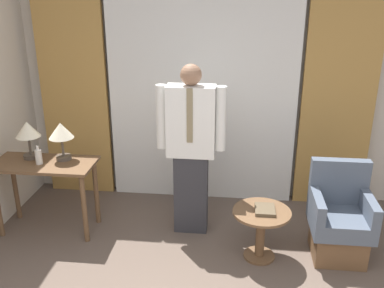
{
  "coord_description": "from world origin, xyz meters",
  "views": [
    {
      "loc": [
        0.4,
        -1.66,
        2.41
      ],
      "look_at": [
        -0.01,
        2.04,
        1.01
      ],
      "focal_mm": 40.0,
      "sensor_mm": 36.0,
      "label": 1
    }
  ],
  "objects_px": {
    "person": "(191,145)",
    "book": "(265,210)",
    "armchair": "(339,222)",
    "table_lamp_left": "(28,132)",
    "bottle_near_edge": "(39,156)",
    "side_table": "(261,226)",
    "table_lamp_right": "(61,133)",
    "desk": "(45,175)"
  },
  "relations": [
    {
      "from": "person",
      "to": "book",
      "type": "height_order",
      "value": "person"
    },
    {
      "from": "armchair",
      "to": "book",
      "type": "xyz_separation_m",
      "value": [
        -0.69,
        -0.13,
        0.16
      ]
    },
    {
      "from": "table_lamp_left",
      "to": "bottle_near_edge",
      "type": "relative_size",
      "value": 2.04
    },
    {
      "from": "person",
      "to": "side_table",
      "type": "bearing_deg",
      "value": -31.19
    },
    {
      "from": "table_lamp_right",
      "to": "book",
      "type": "bearing_deg",
      "value": -10.23
    },
    {
      "from": "bottle_near_edge",
      "to": "armchair",
      "type": "bearing_deg",
      "value": -1.86
    },
    {
      "from": "table_lamp_left",
      "to": "book",
      "type": "height_order",
      "value": "table_lamp_left"
    },
    {
      "from": "table_lamp_left",
      "to": "armchair",
      "type": "height_order",
      "value": "table_lamp_left"
    },
    {
      "from": "armchair",
      "to": "side_table",
      "type": "relative_size",
      "value": 1.68
    },
    {
      "from": "desk",
      "to": "bottle_near_edge",
      "type": "relative_size",
      "value": 5.37
    },
    {
      "from": "desk",
      "to": "book",
      "type": "xyz_separation_m",
      "value": [
        2.17,
        -0.26,
        -0.11
      ]
    },
    {
      "from": "desk",
      "to": "side_table",
      "type": "height_order",
      "value": "desk"
    },
    {
      "from": "table_lamp_left",
      "to": "side_table",
      "type": "bearing_deg",
      "value": -8.88
    },
    {
      "from": "table_lamp_right",
      "to": "side_table",
      "type": "bearing_deg",
      "value": -10.4
    },
    {
      "from": "table_lamp_left",
      "to": "book",
      "type": "bearing_deg",
      "value": -8.76
    },
    {
      "from": "table_lamp_left",
      "to": "person",
      "type": "distance_m",
      "value": 1.63
    },
    {
      "from": "table_lamp_right",
      "to": "armchair",
      "type": "relative_size",
      "value": 0.43
    },
    {
      "from": "table_lamp_right",
      "to": "bottle_near_edge",
      "type": "distance_m",
      "value": 0.31
    },
    {
      "from": "armchair",
      "to": "side_table",
      "type": "xyz_separation_m",
      "value": [
        -0.72,
        -0.13,
        -0.01
      ]
    },
    {
      "from": "desk",
      "to": "table_lamp_left",
      "type": "distance_m",
      "value": 0.46
    },
    {
      "from": "table_lamp_right",
      "to": "side_table",
      "type": "xyz_separation_m",
      "value": [
        1.97,
        -0.36,
        -0.7
      ]
    },
    {
      "from": "bottle_near_edge",
      "to": "armchair",
      "type": "distance_m",
      "value": 2.93
    },
    {
      "from": "side_table",
      "to": "table_lamp_left",
      "type": "bearing_deg",
      "value": 171.12
    },
    {
      "from": "person",
      "to": "book",
      "type": "xyz_separation_m",
      "value": [
        0.72,
        -0.42,
        -0.43
      ]
    },
    {
      "from": "table_lamp_left",
      "to": "table_lamp_right",
      "type": "height_order",
      "value": "same"
    },
    {
      "from": "side_table",
      "to": "desk",
      "type": "bearing_deg",
      "value": 173.03
    },
    {
      "from": "table_lamp_left",
      "to": "table_lamp_right",
      "type": "xyz_separation_m",
      "value": [
        0.34,
        0.0,
        0.0
      ]
    },
    {
      "from": "table_lamp_left",
      "to": "side_table",
      "type": "xyz_separation_m",
      "value": [
        2.32,
        -0.36,
        -0.7
      ]
    },
    {
      "from": "table_lamp_right",
      "to": "book",
      "type": "relative_size",
      "value": 1.73
    },
    {
      "from": "desk",
      "to": "person",
      "type": "distance_m",
      "value": 1.5
    },
    {
      "from": "table_lamp_left",
      "to": "book",
      "type": "relative_size",
      "value": 1.73
    },
    {
      "from": "desk",
      "to": "armchair",
      "type": "xyz_separation_m",
      "value": [
        2.86,
        -0.13,
        -0.27
      ]
    },
    {
      "from": "book",
      "to": "armchair",
      "type": "bearing_deg",
      "value": 10.69
    },
    {
      "from": "armchair",
      "to": "side_table",
      "type": "distance_m",
      "value": 0.73
    },
    {
      "from": "table_lamp_right",
      "to": "table_lamp_left",
      "type": "bearing_deg",
      "value": 180.0
    },
    {
      "from": "table_lamp_right",
      "to": "armchair",
      "type": "distance_m",
      "value": 2.79
    },
    {
      "from": "desk",
      "to": "book",
      "type": "height_order",
      "value": "desk"
    },
    {
      "from": "table_lamp_right",
      "to": "person",
      "type": "xyz_separation_m",
      "value": [
        1.28,
        0.06,
        -0.1
      ]
    },
    {
      "from": "table_lamp_left",
      "to": "table_lamp_right",
      "type": "relative_size",
      "value": 1.0
    },
    {
      "from": "table_lamp_left",
      "to": "side_table",
      "type": "height_order",
      "value": "table_lamp_left"
    },
    {
      "from": "armchair",
      "to": "book",
      "type": "bearing_deg",
      "value": -169.31
    },
    {
      "from": "person",
      "to": "table_lamp_left",
      "type": "bearing_deg",
      "value": -178.02
    }
  ]
}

